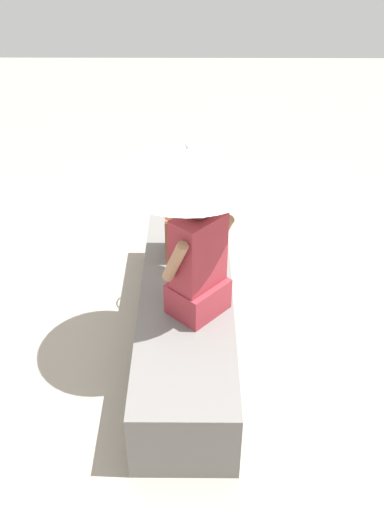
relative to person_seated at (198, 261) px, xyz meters
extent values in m
plane|color=#9E9384|center=(-0.21, -0.08, -0.87)|extent=(14.00, 14.00, 0.00)
cube|color=slate|center=(-0.21, -0.08, -0.63)|extent=(2.25, 0.63, 0.48)
cube|color=#992D38|center=(0.00, 0.00, -0.28)|extent=(0.44, 0.44, 0.22)
cube|color=#992D38|center=(0.00, 0.00, 0.07)|extent=(0.37, 0.36, 0.48)
sphere|color=#9E7051|center=(0.00, 0.00, 0.41)|extent=(0.20, 0.20, 0.20)
cylinder|color=#9E7051|center=(0.15, -0.14, 0.10)|extent=(0.19, 0.19, 0.32)
cylinder|color=#9E7051|center=(-0.15, 0.14, 0.10)|extent=(0.19, 0.19, 0.32)
cylinder|color=#B7B7BC|center=(-0.09, -0.06, 0.16)|extent=(0.02, 0.02, 1.10)
cone|color=silver|center=(-0.09, -0.06, 0.61)|extent=(0.87, 0.87, 0.20)
sphere|color=#B7B7BC|center=(-0.09, -0.06, 0.72)|extent=(0.03, 0.03, 0.03)
cube|color=brown|center=(-0.64, -0.15, -0.21)|extent=(0.28, 0.17, 0.35)
torus|color=brown|center=(-0.64, -0.15, -0.03)|extent=(0.21, 0.21, 0.01)
camera|label=1|loc=(2.95, -0.02, 2.08)|focal=41.40mm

